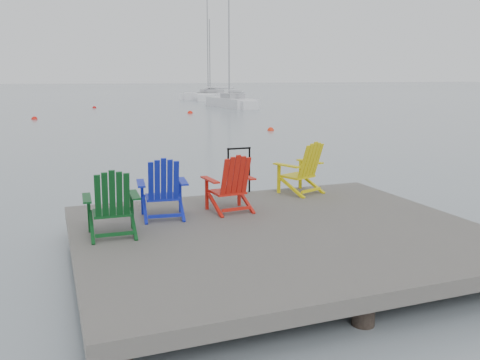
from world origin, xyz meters
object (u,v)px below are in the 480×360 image
object	(u,v)px
sailboat_near	(231,103)
sailboat_mid	(208,96)
chair_blue	(163,188)
buoy_a	(271,130)
chair_red	(231,183)
buoy_c	(190,113)
chair_yellow	(303,168)
buoy_d	(94,108)
buoy_b	(34,119)
sailboat_far	(213,97)
handrail	(239,166)
chair_green	(112,203)

from	to	relation	value
sailboat_near	sailboat_mid	world-z (taller)	sailboat_mid
chair_blue	buoy_a	size ratio (longest dim) A/B	2.89
chair_red	buoy_c	size ratio (longest dim) A/B	2.41
chair_yellow	buoy_d	size ratio (longest dim) A/B	2.87
buoy_b	sailboat_far	bearing A→B (deg)	49.81
handrail	buoy_d	bearing A→B (deg)	89.28
chair_yellow	buoy_b	world-z (taller)	chair_yellow
sailboat_far	buoy_a	size ratio (longest dim) A/B	27.82
chair_red	buoy_a	xyz separation A→B (m)	(7.94, 16.11, -0.99)
chair_yellow	buoy_d	bearing A→B (deg)	69.59
buoy_b	chair_blue	bearing A→B (deg)	-84.94
sailboat_mid	buoy_c	size ratio (longest dim) A/B	32.03
chair_blue	chair_red	distance (m)	1.15
chair_red	chair_blue	bearing A→B (deg)	175.04
buoy_a	sailboat_far	bearing A→B (deg)	77.02
handrail	chair_green	xyz separation A→B (m)	(-2.65, -1.96, -0.05)
handrail	sailboat_far	size ratio (longest dim) A/B	0.09
handrail	buoy_a	world-z (taller)	handrail
sailboat_mid	buoy_d	world-z (taller)	sailboat_mid
chair_blue	chair_yellow	size ratio (longest dim) A/B	0.98
chair_green	buoy_c	distance (m)	31.63
sailboat_far	buoy_c	bearing A→B (deg)	177.48
sailboat_near	chair_green	bearing A→B (deg)	-114.64
chair_yellow	buoy_a	bearing A→B (deg)	46.62
chair_blue	chair_red	xyz separation A→B (m)	(1.15, -0.00, -0.01)
handrail	chair_yellow	bearing A→B (deg)	-22.49
chair_blue	sailboat_near	bearing A→B (deg)	75.77
chair_blue	sailboat_far	size ratio (longest dim) A/B	0.10
chair_red	buoy_b	bearing A→B (deg)	92.47
sailboat_mid	sailboat_far	xyz separation A→B (m)	(0.24, -1.36, 0.00)
chair_red	buoy_d	size ratio (longest dim) A/B	2.77
chair_blue	buoy_c	xyz separation A→B (m)	(8.44, 29.53, -1.00)
sailboat_near	buoy_c	size ratio (longest dim) A/B	27.22
sailboat_near	sailboat_far	distance (m)	15.10
chair_blue	buoy_b	distance (m)	27.98
sailboat_far	buoy_a	world-z (taller)	sailboat_far
sailboat_near	buoy_d	distance (m)	12.15
buoy_b	buoy_d	distance (m)	11.94
chair_blue	buoy_b	size ratio (longest dim) A/B	2.54
sailboat_mid	buoy_a	distance (m)	37.16
handrail	sailboat_near	bearing A→B (deg)	70.56
chair_yellow	buoy_c	size ratio (longest dim) A/B	2.49
buoy_c	buoy_d	size ratio (longest dim) A/B	1.15
chair_yellow	handrail	bearing A→B (deg)	136.09
buoy_d	buoy_b	bearing A→B (deg)	-113.27
chair_blue	buoy_c	distance (m)	30.73
chair_yellow	buoy_b	bearing A→B (deg)	79.84
sailboat_near	buoy_c	distance (m)	8.84
chair_red	buoy_c	xyz separation A→B (m)	(7.28, 29.53, -0.99)
sailboat_near	chair_red	bearing A→B (deg)	-112.23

